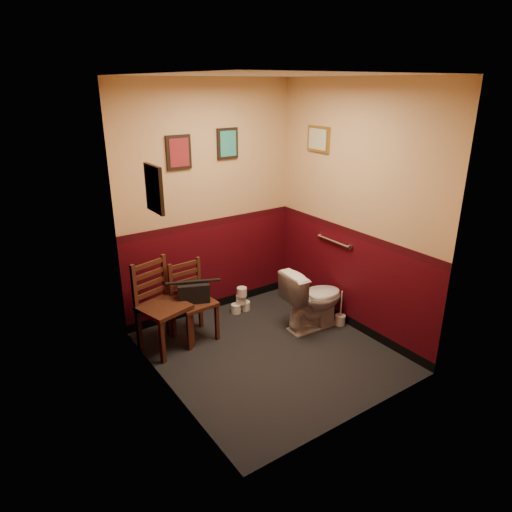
# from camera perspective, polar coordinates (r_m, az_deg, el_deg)

# --- Properties ---
(floor) EXTENTS (2.20, 2.40, 0.00)m
(floor) POSITION_cam_1_polar(r_m,az_deg,el_deg) (4.87, 1.70, -11.94)
(floor) COLOR black
(floor) RESTS_ON ground
(ceiling) EXTENTS (2.20, 2.40, 0.00)m
(ceiling) POSITION_cam_1_polar(r_m,az_deg,el_deg) (4.09, 2.13, 21.72)
(ceiling) COLOR silver
(ceiling) RESTS_ON ground
(wall_back) EXTENTS (2.20, 0.00, 2.70)m
(wall_back) POSITION_cam_1_polar(r_m,az_deg,el_deg) (5.27, -5.88, 6.61)
(wall_back) COLOR #41060D
(wall_back) RESTS_ON ground
(wall_front) EXTENTS (2.20, 0.00, 2.70)m
(wall_front) POSITION_cam_1_polar(r_m,az_deg,el_deg) (3.46, 13.70, -1.66)
(wall_front) COLOR #41060D
(wall_front) RESTS_ON ground
(wall_left) EXTENTS (0.00, 2.40, 2.70)m
(wall_left) POSITION_cam_1_polar(r_m,az_deg,el_deg) (3.78, -11.71, 0.48)
(wall_left) COLOR #41060D
(wall_left) RESTS_ON ground
(wall_right) EXTENTS (0.00, 2.40, 2.70)m
(wall_right) POSITION_cam_1_polar(r_m,az_deg,el_deg) (5.00, 12.18, 5.45)
(wall_right) COLOR #41060D
(wall_right) RESTS_ON ground
(grab_bar) EXTENTS (0.05, 0.56, 0.06)m
(grab_bar) POSITION_cam_1_polar(r_m,az_deg,el_deg) (5.26, 9.67, 1.84)
(grab_bar) COLOR silver
(grab_bar) RESTS_ON wall_right
(framed_print_back_a) EXTENTS (0.28, 0.04, 0.36)m
(framed_print_back_a) POSITION_cam_1_polar(r_m,az_deg,el_deg) (4.98, -9.63, 12.65)
(framed_print_back_a) COLOR black
(framed_print_back_a) RESTS_ON wall_back
(framed_print_back_b) EXTENTS (0.26, 0.04, 0.34)m
(framed_print_back_b) POSITION_cam_1_polar(r_m,az_deg,el_deg) (5.25, -3.58, 13.86)
(framed_print_back_b) COLOR black
(framed_print_back_b) RESTS_ON wall_back
(framed_print_left) EXTENTS (0.04, 0.30, 0.38)m
(framed_print_left) POSITION_cam_1_polar(r_m,az_deg,el_deg) (3.74, -12.59, 8.19)
(framed_print_left) COLOR black
(framed_print_left) RESTS_ON wall_left
(framed_print_right) EXTENTS (0.04, 0.34, 0.28)m
(framed_print_right) POSITION_cam_1_polar(r_m,az_deg,el_deg) (5.27, 7.80, 14.29)
(framed_print_right) COLOR olive
(framed_print_right) RESTS_ON wall_right
(toilet) EXTENTS (0.75, 0.45, 0.71)m
(toilet) POSITION_cam_1_polar(r_m,az_deg,el_deg) (5.20, 7.16, -5.35)
(toilet) COLOR white
(toilet) RESTS_ON floor
(toilet_brush) EXTENTS (0.12, 0.12, 0.43)m
(toilet_brush) POSITION_cam_1_polar(r_m,az_deg,el_deg) (5.42, 10.48, -7.77)
(toilet_brush) COLOR silver
(toilet_brush) RESTS_ON floor
(chair_left) EXTENTS (0.55, 0.55, 0.96)m
(chair_left) POSITION_cam_1_polar(r_m,az_deg,el_deg) (4.83, -11.81, -6.14)
(chair_left) COLOR #532819
(chair_left) RESTS_ON floor
(chair_right) EXTENTS (0.42, 0.42, 0.86)m
(chair_right) POSITION_cam_1_polar(r_m,az_deg,el_deg) (4.99, -7.97, -5.63)
(chair_right) COLOR #532819
(chair_right) RESTS_ON floor
(handbag) EXTENTS (0.37, 0.28, 0.24)m
(handbag) POSITION_cam_1_polar(r_m,az_deg,el_deg) (4.90, -7.81, -4.50)
(handbag) COLOR black
(handbag) RESTS_ON chair_right
(tp_stack) EXTENTS (0.25, 0.15, 0.33)m
(tp_stack) POSITION_cam_1_polar(r_m,az_deg,el_deg) (5.59, -1.89, -5.70)
(tp_stack) COLOR silver
(tp_stack) RESTS_ON floor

